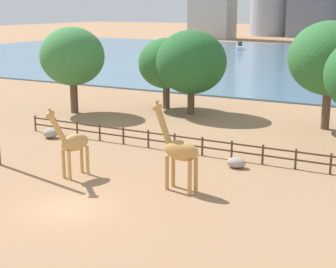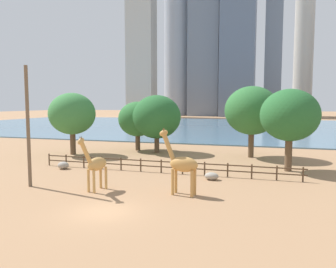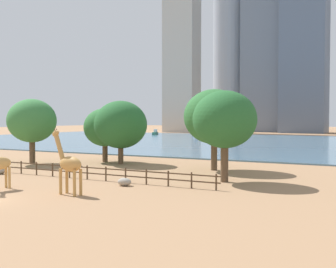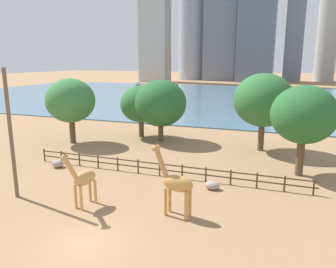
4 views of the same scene
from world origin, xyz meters
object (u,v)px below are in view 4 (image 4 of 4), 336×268
(boulder_by_pole, at_px, (58,164))
(tree_right_tall, at_px, (304,115))
(tree_left_large, at_px, (70,101))
(boat_ferry, at_px, (177,88))
(boulder_near_fence, at_px, (212,185))
(utility_pole, at_px, (11,135))
(tree_left_small, at_px, (263,100))
(tree_right_small, at_px, (141,104))
(giraffe_tall, at_px, (175,183))
(boat_sailboat, at_px, (138,85))
(giraffe_companion, at_px, (83,179))
(tree_center_broad, at_px, (161,103))

(boulder_by_pole, height_order, tree_right_tall, tree_right_tall)
(tree_left_large, relative_size, boat_ferry, 1.80)
(boulder_near_fence, bearing_deg, boulder_by_pole, 178.73)
(boulder_near_fence, distance_m, boulder_by_pole, 15.43)
(utility_pole, xyz_separation_m, boulder_near_fence, (13.75, 6.58, -4.54))
(tree_left_small, relative_size, tree_right_small, 1.27)
(utility_pole, xyz_separation_m, tree_left_small, (16.44, 20.10, 0.97))
(utility_pole, distance_m, boulder_near_fence, 15.90)
(boulder_by_pole, bearing_deg, giraffe_tall, -21.99)
(tree_right_small, height_order, boat_ferry, tree_right_small)
(tree_left_small, bearing_deg, utility_pole, -129.28)
(giraffe_tall, height_order, boat_sailboat, giraffe_tall)
(utility_pole, relative_size, tree_right_small, 1.39)
(boat_sailboat, bearing_deg, tree_right_tall, 12.35)
(giraffe_tall, height_order, tree_right_tall, tree_right_tall)
(tree_right_tall, distance_m, tree_left_small, 8.51)
(tree_right_tall, bearing_deg, boat_sailboat, 123.09)
(utility_pole, xyz_separation_m, boulder_by_pole, (-1.68, 6.93, -4.49))
(tree_right_small, bearing_deg, utility_pole, -91.44)
(giraffe_tall, relative_size, tree_left_small, 0.56)
(tree_right_small, bearing_deg, boat_sailboat, 115.38)
(giraffe_companion, bearing_deg, tree_left_small, 164.57)
(tree_right_small, bearing_deg, giraffe_companion, -76.15)
(boulder_by_pole, bearing_deg, boulder_near_fence, -1.27)
(boulder_by_pole, distance_m, boat_ferry, 86.03)
(giraffe_tall, distance_m, giraffe_companion, 6.63)
(giraffe_tall, distance_m, boat_sailboat, 110.48)
(utility_pole, height_order, boulder_by_pole, utility_pole)
(utility_pole, xyz_separation_m, tree_right_tall, (20.42, 12.59, 0.68))
(boulder_near_fence, relative_size, boat_ferry, 0.27)
(tree_left_small, bearing_deg, boat_ferry, 115.55)
(tree_right_tall, bearing_deg, boulder_near_fence, -138.05)
(boulder_by_pole, bearing_deg, utility_pole, -76.40)
(tree_right_small, relative_size, boat_sailboat, 1.57)
(boulder_near_fence, bearing_deg, boat_sailboat, 118.31)
(tree_right_tall, distance_m, boat_ferry, 87.72)
(giraffe_tall, relative_size, boat_sailboat, 1.11)
(tree_left_small, xyz_separation_m, boat_ferry, (-34.11, 71.35, -5.00))
(boulder_by_pole, distance_m, tree_left_small, 23.06)
(utility_pole, height_order, tree_right_tall, utility_pole)
(giraffe_tall, bearing_deg, boulder_near_fence, -96.73)
(boat_ferry, bearing_deg, tree_center_broad, -4.37)
(tree_left_large, relative_size, tree_right_small, 1.16)
(tree_left_large, bearing_deg, utility_pole, -68.39)
(boat_ferry, bearing_deg, tree_right_tall, 4.53)
(boulder_by_pole, xyz_separation_m, tree_left_large, (-4.53, 8.75, 4.98))
(boulder_near_fence, xyz_separation_m, tree_right_small, (-13.20, 15.15, 4.15))
(boat_ferry, bearing_deg, boat_sailboat, -135.98)
(giraffe_companion, bearing_deg, tree_left_large, -129.13)
(tree_left_large, distance_m, tree_center_broad, 11.18)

